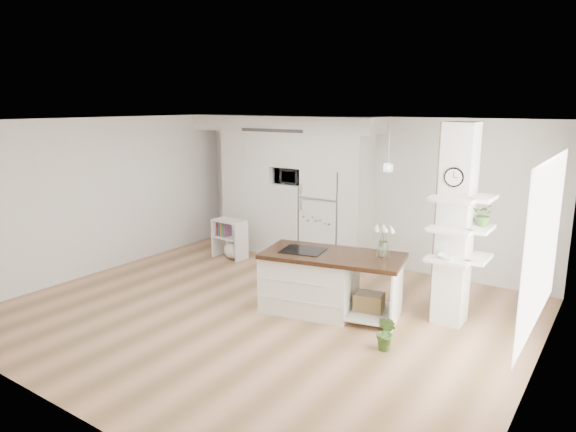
# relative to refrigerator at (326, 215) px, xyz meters

# --- Properties ---
(floor) EXTENTS (7.00, 6.00, 0.01)m
(floor) POSITION_rel_refrigerator_xyz_m (0.53, -2.68, -0.88)
(floor) COLOR tan
(floor) RESTS_ON ground
(room) EXTENTS (7.04, 6.04, 2.72)m
(room) POSITION_rel_refrigerator_xyz_m (0.53, -2.68, 0.98)
(room) COLOR white
(room) RESTS_ON ground
(cabinet_wall) EXTENTS (4.00, 0.71, 2.70)m
(cabinet_wall) POSITION_rel_refrigerator_xyz_m (-0.92, -0.01, 0.63)
(cabinet_wall) COLOR white
(cabinet_wall) RESTS_ON floor
(refrigerator) EXTENTS (0.78, 0.69, 1.75)m
(refrigerator) POSITION_rel_refrigerator_xyz_m (0.00, 0.00, 0.00)
(refrigerator) COLOR white
(refrigerator) RESTS_ON floor
(column) EXTENTS (0.69, 0.90, 2.70)m
(column) POSITION_rel_refrigerator_xyz_m (2.90, -1.55, 0.48)
(column) COLOR silver
(column) RESTS_ON floor
(window) EXTENTS (0.00, 2.40, 2.40)m
(window) POSITION_rel_refrigerator_xyz_m (4.00, -2.38, 0.62)
(window) COLOR white
(window) RESTS_ON room
(pendant_light) EXTENTS (0.12, 0.12, 0.10)m
(pendant_light) POSITION_rel_refrigerator_xyz_m (2.23, -2.53, 1.24)
(pendant_light) COLOR white
(pendant_light) RESTS_ON room
(kitchen_island) EXTENTS (2.10, 1.32, 1.45)m
(kitchen_island) POSITION_rel_refrigerator_xyz_m (1.14, -2.18, -0.42)
(kitchen_island) COLOR white
(kitchen_island) RESTS_ON floor
(bookshelf) EXTENTS (0.65, 0.39, 0.75)m
(bookshelf) POSITION_rel_refrigerator_xyz_m (-1.58, -0.90, -0.55)
(bookshelf) COLOR white
(bookshelf) RESTS_ON floor
(floor_plant_a) EXTENTS (0.31, 0.28, 0.46)m
(floor_plant_a) POSITION_rel_refrigerator_xyz_m (2.46, -2.77, -0.65)
(floor_plant_a) COLOR #3B6528
(floor_plant_a) RESTS_ON floor
(floor_plant_b) EXTENTS (0.26, 0.26, 0.42)m
(floor_plant_b) POSITION_rel_refrigerator_xyz_m (2.77, -1.21, -0.66)
(floor_plant_b) COLOR #3B6528
(floor_plant_b) RESTS_ON floor
(microwave) EXTENTS (0.54, 0.37, 0.30)m
(microwave) POSITION_rel_refrigerator_xyz_m (-0.75, -0.06, 0.69)
(microwave) COLOR #2D2D2D
(microwave) RESTS_ON cabinet_wall
(shelf_plant) EXTENTS (0.27, 0.23, 0.30)m
(shelf_plant) POSITION_rel_refrigerator_xyz_m (3.15, -1.38, 0.65)
(shelf_plant) COLOR #3B6528
(shelf_plant) RESTS_ON column
(decor_bowl) EXTENTS (0.22, 0.22, 0.05)m
(decor_bowl) POSITION_rel_refrigerator_xyz_m (2.82, -1.78, 0.13)
(decor_bowl) COLOR white
(decor_bowl) RESTS_ON column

